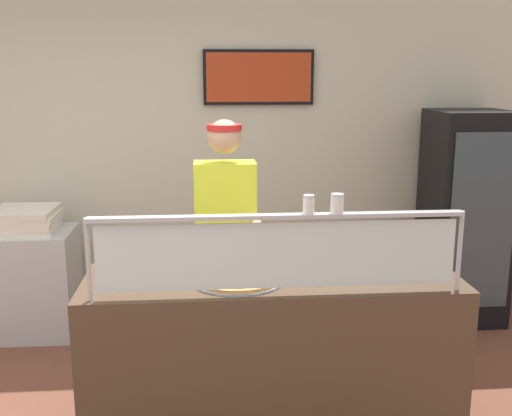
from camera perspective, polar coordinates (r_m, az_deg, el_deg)
ground_plane at (r=4.34m, az=0.48°, el=-15.42°), size 12.00×12.00×0.00m
shop_rear_unit at (r=5.23m, az=-0.80°, el=5.17°), size 6.45×0.13×2.70m
serving_counter at (r=3.53m, az=1.49°, el=-13.79°), size 2.05×0.65×0.95m
sneeze_guard at (r=3.01m, az=2.10°, el=-3.36°), size 1.87×0.06×0.42m
pizza_tray at (r=3.29m, az=-1.73°, el=-6.48°), size 0.51×0.51×0.04m
pizza_server at (r=3.27m, az=-2.39°, el=-6.25°), size 0.13×0.29×0.01m
parmesan_shaker at (r=2.98m, az=4.94°, el=0.22°), size 0.06×0.06×0.09m
pepper_flake_shaker at (r=3.01m, az=7.58°, el=0.30°), size 0.07×0.07×0.10m
worker_figure at (r=3.86m, az=-2.79°, el=-2.99°), size 0.41×0.50×1.76m
drink_fridge at (r=5.30m, az=18.89°, el=-0.79°), size 0.61×0.64×1.74m
prep_shelf at (r=5.15m, az=-20.30°, el=-6.54°), size 0.70×0.55×0.83m
pizza_box_stack at (r=5.01m, az=-20.70°, el=-1.05°), size 0.48×0.48×0.18m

